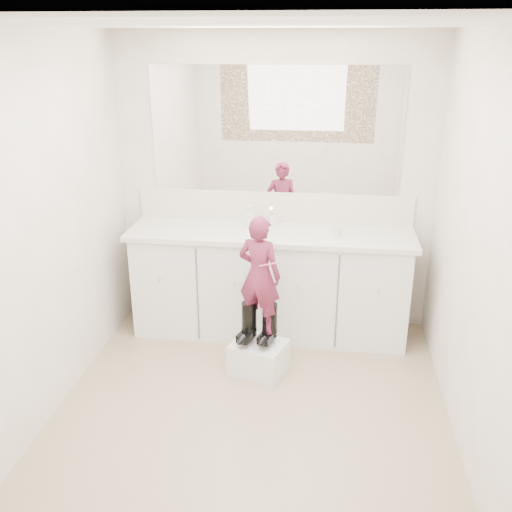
# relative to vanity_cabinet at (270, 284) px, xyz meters

# --- Properties ---
(floor) EXTENTS (3.00, 3.00, 0.00)m
(floor) POSITION_rel_vanity_cabinet_xyz_m (0.00, -1.23, -0.42)
(floor) COLOR #967D62
(floor) RESTS_ON ground
(ceiling) EXTENTS (3.00, 3.00, 0.00)m
(ceiling) POSITION_rel_vanity_cabinet_xyz_m (0.00, -1.23, 1.97)
(ceiling) COLOR white
(ceiling) RESTS_ON wall_back
(wall_back) EXTENTS (2.60, 0.00, 2.60)m
(wall_back) POSITION_rel_vanity_cabinet_xyz_m (0.00, 0.27, 0.77)
(wall_back) COLOR beige
(wall_back) RESTS_ON floor
(wall_front) EXTENTS (2.60, 0.00, 2.60)m
(wall_front) POSITION_rel_vanity_cabinet_xyz_m (0.00, -2.73, 0.77)
(wall_front) COLOR beige
(wall_front) RESTS_ON floor
(wall_left) EXTENTS (0.00, 3.00, 3.00)m
(wall_left) POSITION_rel_vanity_cabinet_xyz_m (-1.30, -1.23, 0.78)
(wall_left) COLOR beige
(wall_left) RESTS_ON floor
(wall_right) EXTENTS (0.00, 3.00, 3.00)m
(wall_right) POSITION_rel_vanity_cabinet_xyz_m (1.30, -1.23, 0.78)
(wall_right) COLOR beige
(wall_right) RESTS_ON floor
(vanity_cabinet) EXTENTS (2.20, 0.55, 0.85)m
(vanity_cabinet) POSITION_rel_vanity_cabinet_xyz_m (0.00, 0.00, 0.00)
(vanity_cabinet) COLOR silver
(vanity_cabinet) RESTS_ON floor
(countertop) EXTENTS (2.28, 0.58, 0.04)m
(countertop) POSITION_rel_vanity_cabinet_xyz_m (0.00, -0.01, 0.45)
(countertop) COLOR beige
(countertop) RESTS_ON vanity_cabinet
(backsplash) EXTENTS (2.28, 0.03, 0.25)m
(backsplash) POSITION_rel_vanity_cabinet_xyz_m (0.00, 0.26, 0.59)
(backsplash) COLOR beige
(backsplash) RESTS_ON countertop
(mirror) EXTENTS (2.00, 0.02, 1.00)m
(mirror) POSITION_rel_vanity_cabinet_xyz_m (0.00, 0.26, 1.22)
(mirror) COLOR white
(mirror) RESTS_ON wall_back
(dot_panel) EXTENTS (2.00, 0.01, 1.20)m
(dot_panel) POSITION_rel_vanity_cabinet_xyz_m (0.00, -2.71, 1.22)
(dot_panel) COLOR #472819
(dot_panel) RESTS_ON wall_front
(faucet) EXTENTS (0.08, 0.08, 0.10)m
(faucet) POSITION_rel_vanity_cabinet_xyz_m (0.00, 0.15, 0.52)
(faucet) COLOR silver
(faucet) RESTS_ON countertop
(cup) EXTENTS (0.11, 0.11, 0.08)m
(cup) POSITION_rel_vanity_cabinet_xyz_m (0.52, -0.06, 0.51)
(cup) COLOR beige
(cup) RESTS_ON countertop
(soap_bottle) EXTENTS (0.09, 0.09, 0.18)m
(soap_bottle) POSITION_rel_vanity_cabinet_xyz_m (-0.18, 0.08, 0.56)
(soap_bottle) COLOR beige
(soap_bottle) RESTS_ON countertop
(step_stool) EXTENTS (0.45, 0.41, 0.24)m
(step_stool) POSITION_rel_vanity_cabinet_xyz_m (-0.01, -0.65, -0.30)
(step_stool) COLOR silver
(step_stool) RESTS_ON floor
(boot_left) EXTENTS (0.17, 0.23, 0.31)m
(boot_left) POSITION_rel_vanity_cabinet_xyz_m (-0.09, -0.63, -0.03)
(boot_left) COLOR black
(boot_left) RESTS_ON step_stool
(boot_right) EXTENTS (0.17, 0.23, 0.31)m
(boot_right) POSITION_rel_vanity_cabinet_xyz_m (0.06, -0.63, -0.03)
(boot_right) COLOR black
(boot_right) RESTS_ON step_stool
(toddler) EXTENTS (0.37, 0.30, 0.87)m
(toddler) POSITION_rel_vanity_cabinet_xyz_m (-0.01, -0.63, 0.35)
(toddler) COLOR #AF3562
(toddler) RESTS_ON step_stool
(toothbrush) EXTENTS (0.13, 0.05, 0.06)m
(toothbrush) POSITION_rel_vanity_cabinet_xyz_m (0.06, -0.71, 0.47)
(toothbrush) COLOR #E35883
(toothbrush) RESTS_ON toddler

